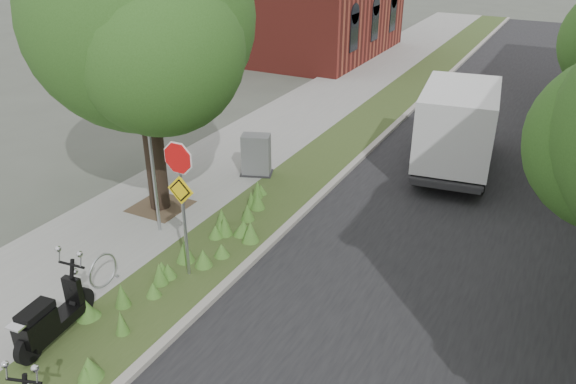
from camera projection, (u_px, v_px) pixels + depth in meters
name	position (u px, v px, depth m)	size (l,w,h in m)	color
ground	(228.00, 312.00, 11.30)	(120.00, 120.00, 0.00)	#4C5147
sidewalk_near	(280.00, 127.00, 20.98)	(3.50, 60.00, 0.12)	gray
verge	(348.00, 139.00, 19.83)	(2.00, 60.00, 0.12)	#384C20
kerb_near	(375.00, 144.00, 19.41)	(0.20, 60.00, 0.13)	#9E9991
road	(478.00, 165.00, 17.97)	(7.00, 60.00, 0.01)	black
street_tree_main	(140.00, 28.00, 13.15)	(6.21, 5.54, 7.66)	black
bare_post	(151.00, 156.00, 13.12)	(0.08, 0.08, 4.00)	#A5A8AD
bike_hoop	(103.00, 271.00, 11.73)	(0.06, 0.78, 0.77)	#A5A8AD
sign_assembly	(180.00, 183.00, 11.32)	(0.94, 0.08, 3.22)	#A5A8AD
scooter_near	(47.00, 324.00, 10.09)	(0.55, 1.97, 0.94)	black
box_truck	(458.00, 123.00, 17.02)	(2.67, 5.35, 2.32)	#262628
utility_cabinet	(256.00, 155.00, 16.79)	(1.10, 0.92, 1.25)	#262628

